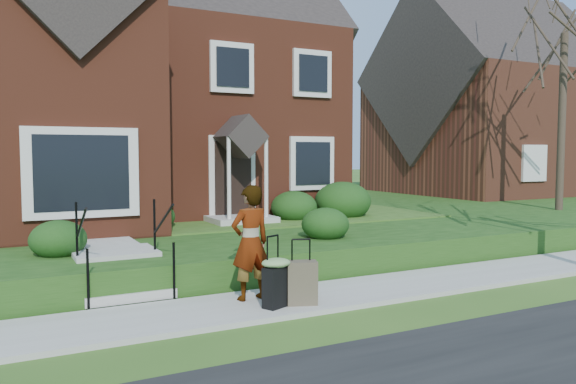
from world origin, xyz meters
TOP-DOWN VIEW (x-y plane):
  - ground at (0.00, 0.00)m, footprint 120.00×120.00m
  - sidewalk at (0.00, 0.00)m, footprint 60.00×1.60m
  - terrace at (4.00, 10.90)m, footprint 44.00×20.00m
  - walkway at (-2.50, 5.00)m, footprint 1.20×6.00m
  - main_house at (-0.21, 9.61)m, footprint 10.40×10.20m
  - neighbour_house at (16.00, 11.00)m, footprint 9.40×8.00m
  - front_steps at (-2.50, 1.84)m, footprint 1.40×2.02m
  - foundation_shrubs at (0.42, 4.87)m, footprint 9.76×4.37m
  - woman at (-0.79, 0.23)m, footprint 0.70×0.50m
  - suitcase_black at (-0.63, -0.35)m, footprint 0.56×0.52m
  - suitcase_olive at (-0.21, -0.39)m, footprint 0.52×0.40m
  - tree_gap at (11.42, 3.91)m, footprint 6.01×6.01m

SIDE VIEW (x-z plane):
  - ground at x=0.00m, z-range 0.00..0.00m
  - sidewalk at x=0.00m, z-range 0.00..0.08m
  - terrace at x=4.00m, z-range 0.00..0.60m
  - suitcase_olive at x=-0.21m, z-range -0.09..0.92m
  - front_steps at x=-2.50m, z-range -0.28..1.22m
  - suitcase_black at x=-0.63m, z-range -0.04..1.04m
  - walkway at x=-2.50m, z-range 0.60..0.66m
  - woman at x=-0.79m, z-range 0.08..1.89m
  - foundation_shrubs at x=0.42m, z-range 0.53..1.64m
  - neighbour_house at x=16.00m, z-range 0.65..9.85m
  - main_house at x=-0.21m, z-range 0.56..9.96m
  - tree_gap at x=11.42m, z-range 2.31..10.90m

